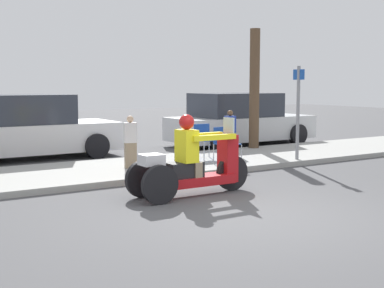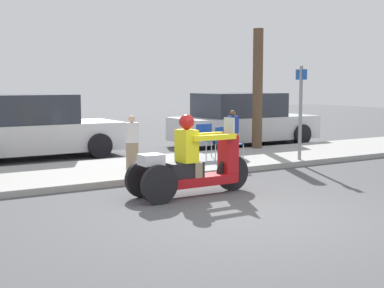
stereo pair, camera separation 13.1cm
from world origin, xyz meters
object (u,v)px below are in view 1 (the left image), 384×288
spectator_end_of_line (130,143)px  folding_chair_set_back (204,137)px  folding_chair_curbside (225,141)px  tree_trunk (254,89)px  parked_car_lot_far (240,121)px  parked_car_lot_right (27,129)px  motorcycle_trike (191,166)px  spectator_with_child (230,133)px  street_sign (298,109)px

spectator_end_of_line → folding_chair_set_back: size_ratio=1.36×
folding_chair_curbside → tree_trunk: tree_trunk is taller
folding_chair_set_back → parked_car_lot_far: (3.07, 2.63, 0.13)m
folding_chair_curbside → parked_car_lot_right: (-3.29, 4.04, 0.14)m
folding_chair_set_back → tree_trunk: 2.76m
spectator_end_of_line → tree_trunk: size_ratio=0.34×
motorcycle_trike → parked_car_lot_right: 6.21m
folding_chair_curbside → folding_chair_set_back: same height
folding_chair_set_back → tree_trunk: size_ratio=0.25×
spectator_with_child → parked_car_lot_right: size_ratio=0.26×
motorcycle_trike → spectator_end_of_line: bearing=87.5°
tree_trunk → parked_car_lot_far: bearing=65.4°
tree_trunk → spectator_end_of_line: bearing=-162.8°
spectator_with_child → parked_car_lot_right: (-4.33, 2.83, 0.10)m
tree_trunk → street_sign: tree_trunk is taller
motorcycle_trike → tree_trunk: size_ratio=0.69×
parked_car_lot_right → street_sign: 6.80m
spectator_end_of_line → parked_car_lot_right: 3.70m
spectator_end_of_line → spectator_with_child: bearing=11.9°
motorcycle_trike → parked_car_lot_right: (-1.10, 6.10, 0.26)m
parked_car_lot_right → street_sign: bearing=-40.8°
spectator_with_child → folding_chair_set_back: 0.99m
parked_car_lot_right → tree_trunk: size_ratio=1.33×
parked_car_lot_far → tree_trunk: size_ratio=1.41×
parked_car_lot_right → tree_trunk: bearing=-20.3°
folding_chair_set_back → tree_trunk: tree_trunk is taller
street_sign → folding_chair_curbside: bearing=168.2°
folding_chair_curbside → street_sign: (1.85, -0.39, 0.69)m
parked_car_lot_right → motorcycle_trike: bearing=-79.8°
motorcycle_trike → parked_car_lot_right: parked_car_lot_right is taller
folding_chair_set_back → spectator_end_of_line: bearing=-169.5°
folding_chair_set_back → spectator_with_child: bearing=15.0°
spectator_with_child → street_sign: street_sign is taller
spectator_end_of_line → parked_car_lot_far: 6.04m
tree_trunk → spectator_with_child: bearing=-151.9°
spectator_with_child → parked_car_lot_far: 3.18m
street_sign → spectator_end_of_line: bearing=166.5°
motorcycle_trike → folding_chair_set_back: 3.78m
motorcycle_trike → tree_trunk: bearing=41.1°
motorcycle_trike → spectator_with_child: (3.23, 3.27, 0.15)m
street_sign → parked_car_lot_right: bearing=139.2°
folding_chair_set_back → parked_car_lot_right: parked_car_lot_right is taller
folding_chair_curbside → parked_car_lot_right: parked_car_lot_right is taller
motorcycle_trike → street_sign: (4.03, 1.68, 0.81)m
motorcycle_trike → street_sign: size_ratio=1.03×
parked_car_lot_right → street_sign: size_ratio=1.99×
parked_car_lot_right → spectator_end_of_line: bearing=-70.8°
parked_car_lot_far → street_sign: (-1.31, -3.97, 0.56)m
parked_car_lot_right → parked_car_lot_far: 6.46m
spectator_with_child → parked_car_lot_far: parked_car_lot_far is taller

